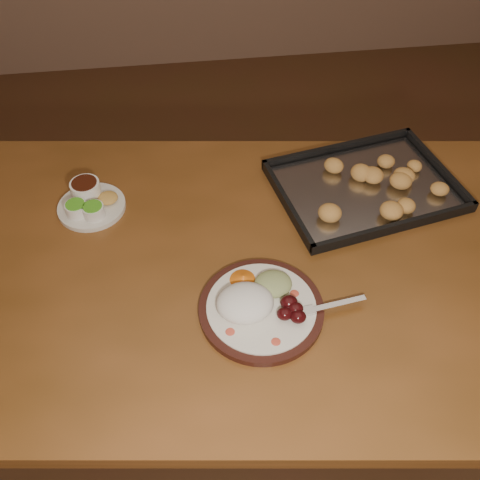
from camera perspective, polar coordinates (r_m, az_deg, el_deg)
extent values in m
plane|color=#502B1B|center=(2.01, 5.57, -10.09)|extent=(4.00, 4.00, 0.00)
cube|color=brown|center=(1.25, -0.70, -2.90)|extent=(1.60, 1.09, 0.04)
cylinder|color=#552C19|center=(1.91, -21.36, -1.00)|extent=(0.07, 0.07, 0.71)
cylinder|color=#552C19|center=(1.90, 20.51, -1.01)|extent=(0.07, 0.07, 0.71)
cylinder|color=black|center=(1.14, 2.27, -7.40)|extent=(0.27, 0.27, 0.02)
cylinder|color=silver|center=(1.13, 2.29, -7.14)|extent=(0.23, 0.23, 0.01)
ellipsoid|color=#D04631|center=(1.10, -1.06, -9.76)|extent=(0.02, 0.02, 0.00)
ellipsoid|color=#D04631|center=(1.09, 3.85, -10.77)|extent=(0.02, 0.02, 0.00)
ellipsoid|color=#D04631|center=(1.16, 5.84, -5.69)|extent=(0.02, 0.02, 0.00)
ellipsoid|color=#D04631|center=(1.15, -1.83, -5.95)|extent=(0.02, 0.02, 0.00)
ellipsoid|color=silver|center=(1.12, 0.53, -6.72)|extent=(0.14, 0.13, 0.06)
ellipsoid|color=#45090D|center=(1.11, 4.79, -7.85)|extent=(0.03, 0.03, 0.03)
ellipsoid|color=#45090D|center=(1.12, 5.94, -7.30)|extent=(0.03, 0.03, 0.03)
ellipsoid|color=#45090D|center=(1.12, 5.25, -6.64)|extent=(0.03, 0.03, 0.03)
ellipsoid|color=#45090D|center=(1.10, 6.22, -8.15)|extent=(0.03, 0.03, 0.03)
ellipsoid|color=tan|center=(1.16, 3.55, -4.69)|extent=(0.10, 0.09, 0.03)
cone|color=orange|center=(1.16, 0.33, -4.09)|extent=(0.07, 0.07, 0.03)
cube|color=white|center=(1.15, 10.34, -6.74)|extent=(0.13, 0.03, 0.00)
cube|color=white|center=(1.13, 7.12, -7.49)|extent=(0.04, 0.03, 0.00)
cylinder|color=white|center=(1.12, 6.18, -8.12)|extent=(0.03, 0.01, 0.00)
cylinder|color=white|center=(1.12, 6.08, -7.88)|extent=(0.03, 0.01, 0.00)
cylinder|color=white|center=(1.12, 5.98, -7.64)|extent=(0.03, 0.01, 0.00)
cylinder|color=white|center=(1.13, 5.88, -7.41)|extent=(0.03, 0.01, 0.00)
cylinder|color=silver|center=(1.39, -15.53, 3.44)|extent=(0.17, 0.17, 0.01)
cylinder|color=white|center=(1.37, -17.05, 3.18)|extent=(0.05, 0.05, 0.03)
cylinder|color=#4BA921|center=(1.36, -17.19, 3.65)|extent=(0.05, 0.05, 0.00)
cylinder|color=white|center=(1.35, -15.34, 2.99)|extent=(0.05, 0.05, 0.03)
cylinder|color=#4BA921|center=(1.34, -15.47, 3.47)|extent=(0.05, 0.05, 0.00)
cylinder|color=white|center=(1.41, -16.12, 5.22)|extent=(0.07, 0.07, 0.04)
cylinder|color=#361309|center=(1.39, -16.30, 5.86)|extent=(0.06, 0.06, 0.00)
ellipsoid|color=gold|center=(1.39, -13.93, 4.39)|extent=(0.05, 0.05, 0.02)
cube|color=black|center=(1.43, 13.12, 5.38)|extent=(0.51, 0.41, 0.01)
cube|color=black|center=(1.53, 10.42, 9.66)|extent=(0.44, 0.10, 0.02)
cube|color=black|center=(1.33, 16.38, 1.41)|extent=(0.44, 0.10, 0.02)
cube|color=black|center=(1.54, 20.40, 7.37)|extent=(0.08, 0.32, 0.02)
cube|color=black|center=(1.34, 5.04, 3.94)|extent=(0.08, 0.32, 0.02)
cube|color=#B1B0B5|center=(1.43, 13.16, 5.56)|extent=(0.47, 0.38, 0.00)
ellipsoid|color=gold|center=(1.44, 15.24, 6.56)|extent=(0.05, 0.05, 0.03)
ellipsoid|color=gold|center=(1.49, 16.00, 7.80)|extent=(0.07, 0.07, 0.03)
ellipsoid|color=gold|center=(1.49, 12.75, 8.60)|extent=(0.06, 0.07, 0.03)
ellipsoid|color=gold|center=(1.44, 11.60, 7.36)|extent=(0.05, 0.06, 0.03)
ellipsoid|color=gold|center=(1.43, 9.85, 7.27)|extent=(0.07, 0.07, 0.03)
ellipsoid|color=gold|center=(1.40, 11.16, 6.00)|extent=(0.06, 0.06, 0.03)
ellipsoid|color=gold|center=(1.36, 9.48, 4.67)|extent=(0.06, 0.06, 0.03)
ellipsoid|color=gold|center=(1.35, 12.91, 3.68)|extent=(0.07, 0.07, 0.03)
ellipsoid|color=gold|center=(1.38, 13.62, 4.53)|extent=(0.05, 0.06, 0.03)
ellipsoid|color=gold|center=(1.39, 16.22, 4.42)|extent=(0.06, 0.07, 0.03)
ellipsoid|color=gold|center=(1.43, 15.35, 5.94)|extent=(0.07, 0.07, 0.03)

